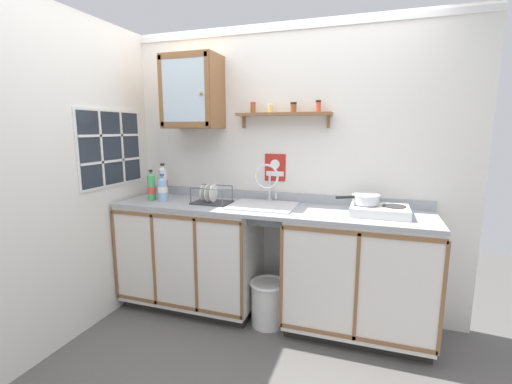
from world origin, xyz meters
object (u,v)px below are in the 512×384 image
object	(u,v)px
hot_plate_stove	(379,210)
bottle_opaque_white_0	(163,182)
sink	(264,206)
saucepan	(366,199)
dish_rack	(211,198)
bottle_soda_green_1	(152,187)
wall_cabinet	(193,92)
bottle_water_blue_2	(162,189)
trash_bin	(268,302)
warning_sign	(275,168)

from	to	relation	value
hot_plate_stove	bottle_opaque_white_0	distance (m)	1.88
sink	saucepan	xyz separation A→B (m)	(0.80, -0.01, 0.12)
saucepan	dish_rack	world-z (taller)	dish_rack
bottle_soda_green_1	hot_plate_stove	bearing A→B (deg)	1.56
sink	bottle_soda_green_1	world-z (taller)	sink
saucepan	bottle_soda_green_1	distance (m)	1.81
hot_plate_stove	wall_cabinet	size ratio (longest dim) A/B	0.67
bottle_opaque_white_0	bottle_water_blue_2	distance (m)	0.18
bottle_soda_green_1	trash_bin	distance (m)	1.41
bottle_soda_green_1	warning_sign	distance (m)	1.10
hot_plate_stove	trash_bin	bearing A→B (deg)	-172.63
bottle_soda_green_1	dish_rack	bearing A→B (deg)	4.24
sink	warning_sign	bearing A→B (deg)	83.11
sink	dish_rack	world-z (taller)	sink
hot_plate_stove	warning_sign	size ratio (longest dim) A/B	1.75
bottle_opaque_white_0	sink	bearing A→B (deg)	-2.91
sink	trash_bin	xyz separation A→B (m)	(0.09, -0.14, -0.76)
hot_plate_stove	sink	bearing A→B (deg)	177.97
bottle_soda_green_1	bottle_water_blue_2	distance (m)	0.12
dish_rack	warning_sign	distance (m)	0.61
bottle_soda_green_1	warning_sign	size ratio (longest dim) A/B	1.14
warning_sign	trash_bin	size ratio (longest dim) A/B	0.63
saucepan	trash_bin	distance (m)	1.14
saucepan	bottle_soda_green_1	xyz separation A→B (m)	(-1.81, -0.07, 0.01)
bottle_soda_green_1	trash_bin	world-z (taller)	bottle_soda_green_1
hot_plate_stove	wall_cabinet	bearing A→B (deg)	175.89
bottle_opaque_white_0	bottle_soda_green_1	world-z (taller)	bottle_opaque_white_0
wall_cabinet	trash_bin	distance (m)	1.87
warning_sign	saucepan	bearing A→B (deg)	-17.68
dish_rack	hot_plate_stove	bearing A→B (deg)	0.46
sink	bottle_opaque_white_0	size ratio (longest dim) A/B	1.69
warning_sign	bottle_opaque_white_0	bearing A→B (deg)	-169.64
sink	warning_sign	distance (m)	0.38
bottle_opaque_white_0	trash_bin	bearing A→B (deg)	-9.93
bottle_water_blue_2	dish_rack	distance (m)	0.44
trash_bin	hot_plate_stove	bearing A→B (deg)	7.37
bottle_water_blue_2	trash_bin	distance (m)	1.31
sink	bottle_water_blue_2	distance (m)	0.90
bottle_soda_green_1	bottle_water_blue_2	xyz separation A→B (m)	(0.12, -0.02, -0.01)
bottle_water_blue_2	dish_rack	bearing A→B (deg)	7.67
dish_rack	trash_bin	distance (m)	0.98
bottle_soda_green_1	wall_cabinet	xyz separation A→B (m)	(0.35, 0.16, 0.81)
dish_rack	sink	bearing A→B (deg)	5.33
hot_plate_stove	dish_rack	size ratio (longest dim) A/B	1.32
sink	trash_bin	world-z (taller)	sink
bottle_water_blue_2	bottle_soda_green_1	bearing A→B (deg)	172.12
bottle_opaque_white_0	wall_cabinet	world-z (taller)	wall_cabinet
hot_plate_stove	wall_cabinet	distance (m)	1.81
dish_rack	saucepan	bearing A→B (deg)	1.46
saucepan	sink	bearing A→B (deg)	179.24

